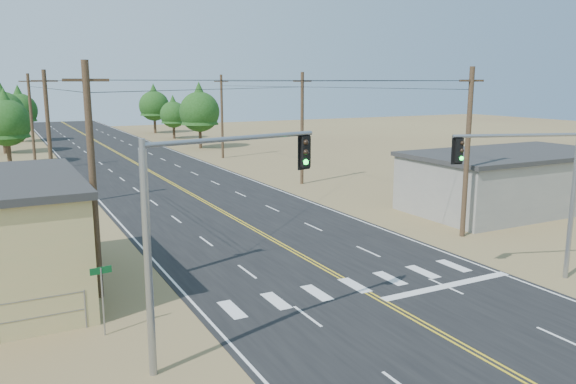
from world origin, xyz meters
TOP-DOWN VIEW (x-y plane):
  - ground at (0.00, 0.00)m, footprint 220.00×220.00m
  - road at (0.00, 30.00)m, footprint 15.00×200.00m
  - building_right at (19.00, 16.00)m, footprint 15.00×8.00m
  - utility_pole_left_near at (-10.50, 12.00)m, footprint 1.80×0.30m
  - utility_pole_left_mid at (-10.50, 32.00)m, footprint 1.80×0.30m
  - utility_pole_left_far at (-10.50, 52.00)m, footprint 1.80×0.30m
  - utility_pole_right_near at (10.50, 12.00)m, footprint 1.80×0.30m
  - utility_pole_right_mid at (10.50, 32.00)m, footprint 1.80×0.30m
  - utility_pole_right_far at (10.50, 52.00)m, footprint 1.80×0.30m
  - signal_mast_left at (-8.22, 4.78)m, footprint 6.61×1.60m
  - signal_mast_right at (7.80, 4.85)m, footprint 5.85×2.18m
  - street_sign at (-11.00, 8.00)m, footprint 0.78×0.12m
  - tree_left_near at (-12.80, 57.17)m, footprint 5.15×5.15m
  - tree_left_mid at (-13.00, 69.13)m, footprint 5.64×5.64m
  - tree_left_far at (-10.39, 84.11)m, footprint 5.27×5.27m
  - tree_right_near at (11.39, 63.00)m, footprint 5.54×5.54m
  - tree_right_mid at (12.03, 78.14)m, footprint 4.28×4.28m
  - tree_right_far at (11.88, 89.75)m, footprint 5.35×5.35m

SIDE VIEW (x-z plane):
  - ground at x=0.00m, z-range 0.00..0.00m
  - road at x=0.00m, z-range 0.00..0.02m
  - street_sign at x=-11.00m, z-range 0.45..3.06m
  - building_right at x=19.00m, z-range 0.00..4.00m
  - tree_right_mid at x=12.03m, z-range 0.79..7.92m
  - signal_mast_right at x=7.80m, z-range 1.26..8.25m
  - signal_mast_left at x=-8.22m, z-range 1.36..8.86m
  - utility_pole_left_near at x=-10.50m, z-range 0.12..10.12m
  - utility_pole_left_mid at x=-10.50m, z-range 0.12..10.12m
  - utility_pole_left_far at x=-10.50m, z-range 0.12..10.12m
  - utility_pole_right_near at x=10.50m, z-range 0.12..10.12m
  - utility_pole_right_mid at x=10.50m, z-range 0.12..10.12m
  - utility_pole_right_far at x=10.50m, z-range 0.12..10.12m
  - tree_left_near at x=-12.80m, z-range 0.96..9.54m
  - tree_left_far at x=-10.39m, z-range 0.98..9.76m
  - tree_right_far at x=11.88m, z-range 1.00..9.92m
  - tree_right_near at x=11.39m, z-range 1.03..10.26m
  - tree_left_mid at x=-13.00m, z-range 1.05..10.46m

